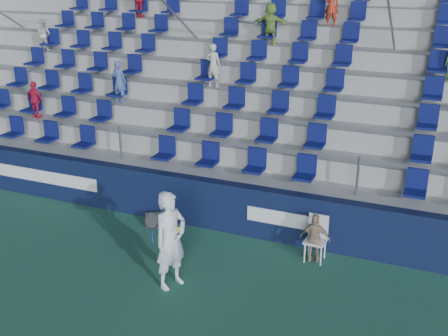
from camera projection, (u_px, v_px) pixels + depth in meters
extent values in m
plane|color=#2B644B|center=(157.00, 298.00, 10.66)|extent=(70.00, 70.00, 0.00)
cube|color=#0F1839|center=(222.00, 206.00, 13.17)|extent=(24.00, 0.30, 1.20)
cube|color=white|center=(46.00, 177.00, 14.84)|extent=(3.20, 0.02, 0.34)
cube|color=white|center=(281.00, 219.00, 12.48)|extent=(1.60, 0.02, 0.34)
cube|color=#959691|center=(231.00, 197.00, 13.67)|extent=(24.00, 0.85, 1.20)
cube|color=#959691|center=(244.00, 176.00, 14.31)|extent=(24.00, 0.85, 1.70)
cube|color=#959691|center=(255.00, 156.00, 14.96)|extent=(24.00, 0.85, 2.20)
cube|color=#959691|center=(266.00, 138.00, 15.61)|extent=(24.00, 0.85, 2.70)
cube|color=#959691|center=(275.00, 122.00, 16.25)|extent=(24.00, 0.85, 3.20)
cube|color=#959691|center=(284.00, 107.00, 16.90)|extent=(24.00, 0.85, 3.70)
cube|color=#959691|center=(293.00, 93.00, 17.54)|extent=(24.00, 0.85, 4.20)
cube|color=#959691|center=(300.00, 80.00, 18.19)|extent=(24.00, 0.85, 4.70)
cube|color=#959691|center=(308.00, 68.00, 18.84)|extent=(24.00, 0.85, 5.20)
cube|color=#959691|center=(313.00, 50.00, 19.24)|extent=(24.00, 0.50, 6.20)
cube|color=#0D1351|center=(231.00, 160.00, 13.34)|extent=(16.05, 0.50, 0.70)
cube|color=#0D1351|center=(244.00, 131.00, 13.89)|extent=(16.05, 0.50, 0.70)
cube|color=#0D1351|center=(256.00, 103.00, 14.45)|extent=(16.05, 0.50, 0.70)
cube|color=#0D1351|center=(267.00, 78.00, 15.01)|extent=(16.05, 0.50, 0.70)
cube|color=#0D1351|center=(278.00, 54.00, 15.57)|extent=(16.05, 0.50, 0.70)
cube|color=#0D1351|center=(287.00, 33.00, 16.13)|extent=(16.05, 0.50, 0.70)
cube|color=#0D1351|center=(296.00, 12.00, 16.69)|extent=(16.05, 0.50, 0.70)
cylinder|color=gray|center=(181.00, 20.00, 16.38)|extent=(0.06, 7.68, 4.55)
cylinder|color=gray|center=(392.00, 30.00, 14.20)|extent=(0.06, 7.68, 4.55)
cylinder|color=gray|center=(0.00, 12.00, 18.85)|extent=(0.06, 7.68, 4.55)
imported|color=#BCB6A9|center=(213.00, 65.00, 15.45)|extent=(0.43, 0.29, 1.18)
imported|color=#40568E|center=(119.00, 82.00, 15.81)|extent=(0.44, 0.29, 1.18)
imported|color=red|center=(35.00, 100.00, 16.12)|extent=(0.66, 0.34, 1.07)
imported|color=#B52B18|center=(332.00, 6.00, 16.18)|extent=(0.47, 0.36, 1.13)
imported|color=#83B147|center=(271.00, 23.00, 16.18)|extent=(1.12, 0.43, 1.18)
imported|color=beige|center=(44.00, 35.00, 18.38)|extent=(0.50, 0.40, 1.01)
imported|color=silver|center=(171.00, 240.00, 10.74)|extent=(0.70, 0.84, 1.98)
cylinder|color=navy|center=(152.00, 235.00, 10.56)|extent=(0.03, 0.03, 0.28)
torus|color=black|center=(152.00, 221.00, 10.45)|extent=(0.30, 0.17, 0.28)
plane|color=#262626|center=(152.00, 221.00, 10.45)|extent=(0.30, 0.16, 0.29)
sphere|color=yellow|center=(177.00, 231.00, 10.37)|extent=(0.07, 0.07, 0.07)
sphere|color=yellow|center=(178.00, 229.00, 10.41)|extent=(0.07, 0.07, 0.07)
cube|color=white|center=(315.00, 241.00, 11.83)|extent=(0.46, 0.46, 0.04)
cube|color=white|center=(318.00, 226.00, 11.92)|extent=(0.43, 0.06, 0.54)
cylinder|color=white|center=(305.00, 253.00, 11.83)|extent=(0.03, 0.03, 0.43)
cylinder|color=white|center=(321.00, 257.00, 11.70)|extent=(0.03, 0.03, 0.43)
cylinder|color=white|center=(309.00, 246.00, 12.13)|extent=(0.03, 0.03, 0.43)
cylinder|color=white|center=(325.00, 249.00, 12.00)|extent=(0.03, 0.03, 0.43)
imported|color=tan|center=(315.00, 238.00, 11.76)|extent=(0.66, 0.33, 1.09)
cube|color=#0F1538|center=(157.00, 219.00, 13.55)|extent=(0.59, 0.50, 0.27)
cube|color=#1E662D|center=(157.00, 217.00, 13.53)|extent=(0.47, 0.38, 0.16)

